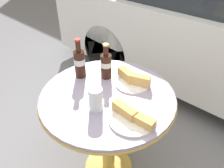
{
  "coord_description": "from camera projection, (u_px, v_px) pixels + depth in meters",
  "views": [
    {
      "loc": [
        0.66,
        -0.71,
        1.49
      ],
      "look_at": [
        0.0,
        0.04,
        0.76
      ],
      "focal_mm": 35.0,
      "sensor_mm": 36.0,
      "label": 1
    }
  ],
  "objects": [
    {
      "name": "cola_bottle_left",
      "position": [
        80.0,
        62.0,
        1.33
      ],
      "size": [
        0.07,
        0.07,
        0.25
      ],
      "color": "#33190F",
      "rests_on": "bistro_table"
    },
    {
      "name": "bistro_table",
      "position": [
        108.0,
        113.0,
        1.33
      ],
      "size": [
        0.79,
        0.79,
        0.71
      ],
      "color": "gold",
      "rests_on": "ground_plane"
    },
    {
      "name": "drinking_glass",
      "position": [
        96.0,
        100.0,
        1.11
      ],
      "size": [
        0.07,
        0.07,
        0.13
      ],
      "color": "#C68923",
      "rests_on": "bistro_table"
    },
    {
      "name": "lunch_plate_near",
      "position": [
        133.0,
        80.0,
        1.31
      ],
      "size": [
        0.23,
        0.21,
        0.07
      ],
      "color": "white",
      "rests_on": "bistro_table"
    },
    {
      "name": "ground_plane",
      "position": [
        109.0,
        167.0,
        1.66
      ],
      "size": [
        30.0,
        30.0,
        0.0
      ],
      "primitive_type": "plane",
      "color": "slate"
    },
    {
      "name": "lunch_plate_far",
      "position": [
        132.0,
        117.0,
        1.07
      ],
      "size": [
        0.24,
        0.24,
        0.06
      ],
      "color": "white",
      "rests_on": "bistro_table"
    },
    {
      "name": "cola_bottle_right",
      "position": [
        106.0,
        65.0,
        1.33
      ],
      "size": [
        0.07,
        0.07,
        0.23
      ],
      "color": "#33190F",
      "rests_on": "bistro_table"
    }
  ]
}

